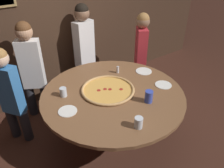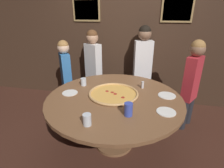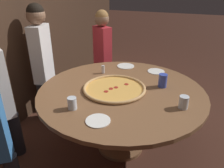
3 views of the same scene
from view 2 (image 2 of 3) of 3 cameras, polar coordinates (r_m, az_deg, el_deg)
name	(u,v)px [view 2 (image 2 of 3)]	position (r m, az deg, el deg)	size (l,w,h in m)	color
ground_plane	(114,143)	(2.62, 0.68, -18.78)	(24.00, 24.00, 0.00)	#422319
back_wall	(129,36)	(3.42, 5.55, 15.44)	(6.40, 0.08, 2.60)	#3D281C
dining_table	(114,105)	(2.26, 0.75, -6.93)	(1.70, 1.70, 0.74)	brown
giant_pizza	(114,93)	(2.26, 0.51, -3.12)	(0.65, 0.65, 0.03)	#E5A84C
drink_cup_far_right	(84,82)	(2.55, -9.28, 0.71)	(0.08, 0.08, 0.11)	silver
drink_cup_near_right	(87,120)	(1.69, -8.15, -11.46)	(0.08, 0.08, 0.11)	silver
drink_cup_beside_pizza	(128,109)	(1.81, 5.38, -8.25)	(0.09, 0.09, 0.14)	#384CB7
white_plate_right_side	(70,93)	(2.36, -13.57, -2.82)	(0.20, 0.20, 0.01)	white
white_plate_left_side	(167,95)	(2.34, 17.48, -3.59)	(0.22, 0.22, 0.01)	white
white_plate_near_front	(166,112)	(1.98, 17.26, -8.67)	(0.21, 0.21, 0.01)	white
condiment_shaker	(143,85)	(2.47, 9.96, -0.25)	(0.04, 0.04, 0.10)	silver
diner_side_right	(192,81)	(2.84, 24.56, 1.02)	(0.29, 0.36, 1.38)	#232328
diner_side_left	(93,64)	(3.29, -6.13, 6.39)	(0.38, 0.29, 1.44)	#232328
diner_far_right	(143,63)	(3.25, 9.98, 6.79)	(0.40, 0.24, 1.52)	#232328
diner_centre_back	(66,73)	(3.15, -14.81, 3.49)	(0.29, 0.33, 1.30)	#232328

